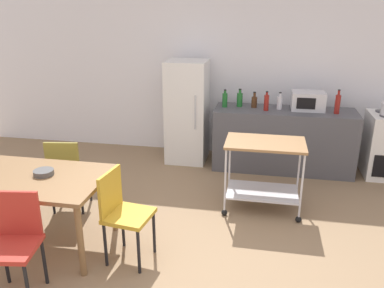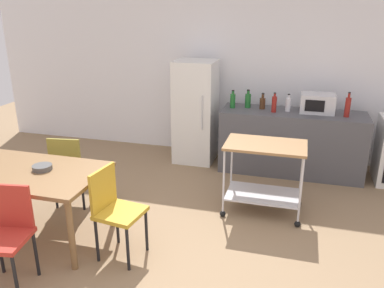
# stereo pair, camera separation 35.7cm
# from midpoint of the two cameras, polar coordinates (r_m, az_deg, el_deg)

# --- Properties ---
(ground_plane) EXTENTS (12.00, 12.00, 0.00)m
(ground_plane) POSITION_cam_midpoint_polar(r_m,az_deg,el_deg) (3.84, 0.61, -17.59)
(ground_plane) COLOR #8C7051
(back_wall) EXTENTS (8.40, 0.12, 2.90)m
(back_wall) POSITION_cam_midpoint_polar(r_m,az_deg,el_deg) (6.27, 8.41, 11.39)
(back_wall) COLOR white
(back_wall) RESTS_ON ground_plane
(kitchen_counter) EXTENTS (2.00, 0.64, 0.90)m
(kitchen_counter) POSITION_cam_midpoint_polar(r_m,az_deg,el_deg) (5.87, 15.87, 0.21)
(kitchen_counter) COLOR #4C4C51
(kitchen_counter) RESTS_ON ground_plane
(dining_table) EXTENTS (1.50, 0.90, 0.75)m
(dining_table) POSITION_cam_midpoint_polar(r_m,az_deg,el_deg) (4.23, -20.40, -4.66)
(dining_table) COLOR brown
(dining_table) RESTS_ON ground_plane
(chair_olive) EXTENTS (0.46, 0.46, 0.89)m
(chair_olive) POSITION_cam_midpoint_polar(r_m,az_deg,el_deg) (4.83, -15.27, -3.07)
(chair_olive) COLOR olive
(chair_olive) RESTS_ON ground_plane
(chair_red) EXTENTS (0.46, 0.46, 0.89)m
(chair_red) POSITION_cam_midpoint_polar(r_m,az_deg,el_deg) (3.67, -22.83, -11.54)
(chair_red) COLOR #B72D23
(chair_red) RESTS_ON ground_plane
(chair_mustard) EXTENTS (0.45, 0.45, 0.89)m
(chair_mustard) POSITION_cam_midpoint_polar(r_m,az_deg,el_deg) (3.79, -8.53, -9.08)
(chair_mustard) COLOR gold
(chair_mustard) RESTS_ON ground_plane
(refrigerator) EXTENTS (0.60, 0.63, 1.55)m
(refrigerator) POSITION_cam_midpoint_polar(r_m,az_deg,el_deg) (6.01, 2.24, 4.68)
(refrigerator) COLOR white
(refrigerator) RESTS_ON ground_plane
(kitchen_cart) EXTENTS (0.91, 0.57, 0.85)m
(kitchen_cart) POSITION_cam_midpoint_polar(r_m,az_deg,el_deg) (4.60, 12.65, -3.26)
(kitchen_cart) COLOR olive
(kitchen_cart) RESTS_ON ground_plane
(bottle_olive_oil) EXTENTS (0.08, 0.08, 0.26)m
(bottle_olive_oil) POSITION_cam_midpoint_polar(r_m,az_deg,el_deg) (5.77, 7.71, 6.26)
(bottle_olive_oil) COLOR #1E6628
(bottle_olive_oil) RESTS_ON kitchen_counter
(bottle_wine) EXTENTS (0.08, 0.08, 0.26)m
(bottle_wine) POSITION_cam_midpoint_polar(r_m,az_deg,el_deg) (5.82, 9.88, 6.25)
(bottle_wine) COLOR #1E6628
(bottle_wine) RESTS_ON kitchen_counter
(bottle_soda) EXTENTS (0.08, 0.08, 0.23)m
(bottle_soda) POSITION_cam_midpoint_polar(r_m,az_deg,el_deg) (5.79, 11.95, 5.85)
(bottle_soda) COLOR #4C2D19
(bottle_soda) RESTS_ON kitchen_counter
(bottle_sesame_oil) EXTENTS (0.07, 0.07, 0.28)m
(bottle_sesame_oil) POSITION_cam_midpoint_polar(r_m,az_deg,el_deg) (5.64, 13.63, 5.66)
(bottle_sesame_oil) COLOR maroon
(bottle_sesame_oil) RESTS_ON kitchen_counter
(bottle_vinegar) EXTENTS (0.08, 0.08, 0.25)m
(bottle_vinegar) POSITION_cam_midpoint_polar(r_m,az_deg,el_deg) (5.74, 15.53, 5.56)
(bottle_vinegar) COLOR silver
(bottle_vinegar) RESTS_ON kitchen_counter
(microwave) EXTENTS (0.46, 0.35, 0.26)m
(microwave) POSITION_cam_midpoint_polar(r_m,az_deg,el_deg) (5.79, 19.46, 5.59)
(microwave) COLOR silver
(microwave) RESTS_ON kitchen_counter
(bottle_hot_sauce) EXTENTS (0.07, 0.07, 0.33)m
(bottle_hot_sauce) POSITION_cam_midpoint_polar(r_m,az_deg,el_deg) (5.70, 23.35, 4.97)
(bottle_hot_sauce) COLOR maroon
(bottle_hot_sauce) RESTS_ON kitchen_counter
(fruit_bowl) EXTENTS (0.19, 0.19, 0.05)m
(fruit_bowl) POSITION_cam_midpoint_polar(r_m,az_deg,el_deg) (4.16, -18.64, -3.30)
(fruit_bowl) COLOR #4C4C4C
(fruit_bowl) RESTS_ON dining_table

